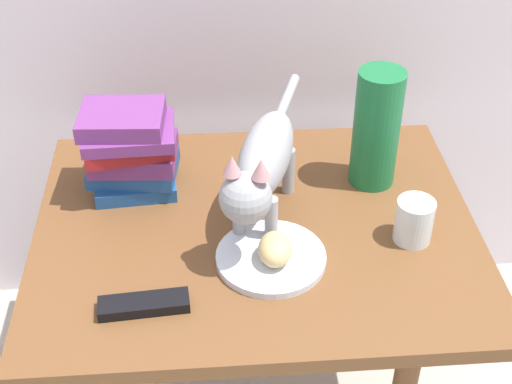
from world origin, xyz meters
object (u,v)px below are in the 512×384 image
at_px(cat, 262,164).
at_px(book_stack, 130,150).
at_px(plate, 271,258).
at_px(green_vase, 376,129).
at_px(candle_jar, 414,223).
at_px(side_table, 256,253).
at_px(bread_roll, 275,249).
at_px(tv_remote, 144,305).

xyz_separation_m(cat, book_stack, (-0.25, 0.13, -0.04)).
height_order(plate, green_vase, green_vase).
bearing_deg(plate, candle_jar, 8.71).
xyz_separation_m(side_table, bread_roll, (0.03, -0.11, 0.11)).
bearing_deg(book_stack, plate, -43.25).
bearing_deg(candle_jar, tv_remote, -163.64).
height_order(bread_roll, book_stack, book_stack).
distance_m(bread_roll, book_stack, 0.37).
bearing_deg(bread_roll, green_vase, 47.76).
height_order(plate, book_stack, book_stack).
bearing_deg(book_stack, side_table, -30.79).
distance_m(bread_roll, tv_remote, 0.24).
relative_size(bread_roll, candle_jar, 0.94).
bearing_deg(book_stack, tv_remote, -84.18).
bearing_deg(green_vase, candle_jar, -78.69).
height_order(side_table, candle_jar, candle_jar).
height_order(green_vase, candle_jar, green_vase).
relative_size(side_table, candle_jar, 9.82).
relative_size(cat, candle_jar, 5.44).
height_order(side_table, plate, plate).
height_order(bread_roll, green_vase, green_vase).
height_order(plate, cat, cat).
xyz_separation_m(cat, green_vase, (0.23, 0.12, -0.01)).
relative_size(side_table, plate, 4.23).
height_order(cat, tv_remote, cat).
bearing_deg(cat, tv_remote, -134.85).
relative_size(side_table, book_stack, 4.40).
relative_size(plate, book_stack, 1.04).
relative_size(bread_roll, green_vase, 0.32).
distance_m(book_stack, candle_jar, 0.56).
relative_size(side_table, green_vase, 3.39).
distance_m(plate, bread_roll, 0.04).
relative_size(side_table, bread_roll, 10.43).
relative_size(side_table, cat, 1.81).
xyz_separation_m(side_table, book_stack, (-0.24, 0.14, 0.16)).
height_order(side_table, tv_remote, tv_remote).
distance_m(cat, book_stack, 0.28).
distance_m(side_table, green_vase, 0.34).
relative_size(book_stack, candle_jar, 2.23).
bearing_deg(bread_roll, plate, 115.10).
xyz_separation_m(book_stack, tv_remote, (0.03, -0.34, -0.08)).
bearing_deg(green_vase, plate, -134.66).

